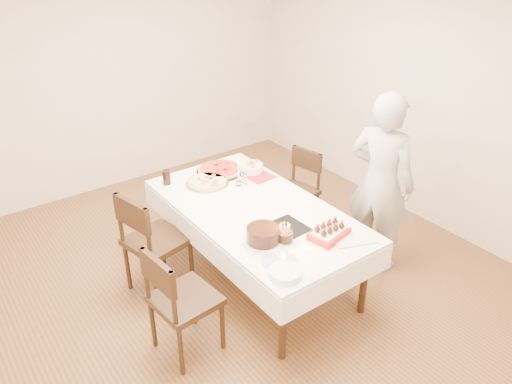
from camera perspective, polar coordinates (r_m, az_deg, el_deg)
floor at (r=4.89m, az=-1.65°, el=-9.18°), size 5.00×5.00×0.00m
wall_back at (r=6.32m, az=-15.21°, el=12.52°), size 4.50×0.04×2.70m
wall_right at (r=5.70m, az=17.39°, el=10.53°), size 0.04×5.00×2.70m
dining_table at (r=4.63m, az=-0.00°, el=-5.87°), size 1.62×2.35×0.75m
chair_right_savory at (r=5.33m, az=4.41°, el=-0.07°), size 0.53×0.53×0.89m
chair_left_savory at (r=4.51m, az=-11.27°, el=-5.49°), size 0.62×0.62×1.02m
chair_left_dessert at (r=3.88m, az=-8.08°, el=-12.08°), size 0.54×0.54×0.97m
person at (r=4.73m, az=14.04°, el=1.01°), size 0.59×0.73×1.75m
pizza_white at (r=4.84m, az=-5.60°, el=1.13°), size 0.49×0.49×0.04m
pizza_pepperoni at (r=5.08m, az=-4.16°, el=2.54°), size 0.54×0.54×0.04m
red_placemat at (r=4.97m, az=0.41°, el=1.75°), size 0.27×0.27×0.01m
pasta_bowl at (r=5.05m, az=-0.57°, el=2.79°), size 0.25×0.25×0.08m
taper_candle at (r=4.76m, az=-2.01°, el=2.12°), size 0.06×0.06×0.25m
shaker_pair at (r=4.81m, az=-1.18°, el=1.48°), size 0.11×0.11×0.10m
cola_glass at (r=4.88m, az=-10.18°, el=1.65°), size 0.09×0.09×0.14m
layer_cake at (r=3.94m, az=0.81°, el=-4.95°), size 0.41×0.41×0.13m
cake_board at (r=4.16m, az=3.46°, el=-4.17°), size 0.33×0.33×0.01m
birthday_cake at (r=3.95m, az=3.29°, el=-4.61°), size 0.16×0.16×0.14m
strawberry_box at (r=4.06m, az=8.36°, el=-4.62°), size 0.36×0.27×0.08m
box_lid at (r=4.10m, az=11.02°, el=-5.23°), size 0.40×0.34×0.03m
plate_stack at (r=3.63m, az=3.37°, el=-9.21°), size 0.25×0.25×0.05m
china_plate at (r=3.78m, az=2.68°, el=-7.81°), size 0.29×0.29×0.01m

